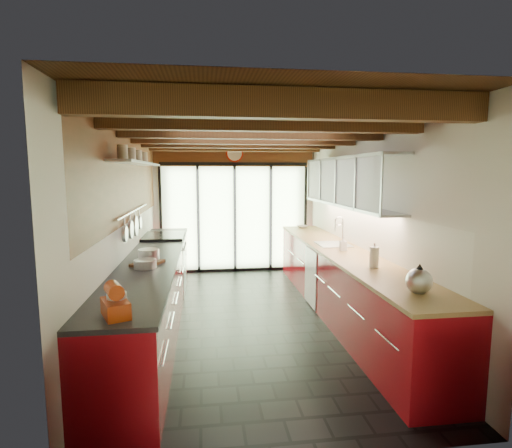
# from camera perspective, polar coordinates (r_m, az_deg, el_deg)

# --- Properties ---
(ground) EXTENTS (5.50, 5.50, 0.00)m
(ground) POSITION_cam_1_polar(r_m,az_deg,el_deg) (5.60, -0.76, -13.34)
(ground) COLOR black
(ground) RESTS_ON ground
(room_shell) EXTENTS (5.50, 5.50, 5.50)m
(room_shell) POSITION_cam_1_polar(r_m,az_deg,el_deg) (5.25, -0.79, 3.79)
(room_shell) COLOR silver
(room_shell) RESTS_ON ground
(ceiling_beams) EXTENTS (3.14, 5.06, 4.90)m
(ceiling_beams) POSITION_cam_1_polar(r_m,az_deg,el_deg) (5.64, -1.26, 12.26)
(ceiling_beams) COLOR #593316
(ceiling_beams) RESTS_ON ground
(glass_door) EXTENTS (2.95, 0.10, 2.90)m
(glass_door) POSITION_cam_1_polar(r_m,az_deg,el_deg) (7.93, -3.06, 5.03)
(glass_door) COLOR #C6EAAD
(glass_door) RESTS_ON ground
(left_counter) EXTENTS (0.68, 5.00, 0.92)m
(left_counter) POSITION_cam_1_polar(r_m,az_deg,el_deg) (5.46, -14.35, -9.02)
(left_counter) COLOR maroon
(left_counter) RESTS_ON ground
(range_stove) EXTENTS (0.66, 0.90, 0.97)m
(range_stove) POSITION_cam_1_polar(r_m,az_deg,el_deg) (6.86, -12.91, -5.55)
(range_stove) COLOR silver
(range_stove) RESTS_ON ground
(right_counter) EXTENTS (0.68, 5.00, 0.92)m
(right_counter) POSITION_cam_1_polar(r_m,az_deg,el_deg) (5.74, 12.09, -8.15)
(right_counter) COLOR maroon
(right_counter) RESTS_ON ground
(sink_assembly) EXTENTS (0.45, 0.52, 0.43)m
(sink_assembly) POSITION_cam_1_polar(r_m,az_deg,el_deg) (6.00, 11.08, -2.56)
(sink_assembly) COLOR silver
(sink_assembly) RESTS_ON right_counter
(upper_cabinets_right) EXTENTS (0.34, 3.00, 3.00)m
(upper_cabinets_right) POSITION_cam_1_polar(r_m,az_deg,el_deg) (5.87, 12.93, 5.90)
(upper_cabinets_right) COLOR silver
(upper_cabinets_right) RESTS_ON ground
(left_wall_fixtures) EXTENTS (0.28, 2.60, 0.96)m
(left_wall_fixtures) POSITION_cam_1_polar(r_m,az_deg,el_deg) (5.42, -16.66, 6.00)
(left_wall_fixtures) COLOR silver
(left_wall_fixtures) RESTS_ON ground
(stand_mixer) EXTENTS (0.27, 0.33, 0.26)m
(stand_mixer) POSITION_cam_1_polar(r_m,az_deg,el_deg) (3.18, -19.43, -10.54)
(stand_mixer) COLOR #C13B0F
(stand_mixer) RESTS_ON left_counter
(pot_large) EXTENTS (0.32, 0.32, 0.16)m
(pot_large) POSITION_cam_1_polar(r_m,az_deg,el_deg) (4.93, -15.06, -4.38)
(pot_large) COLOR silver
(pot_large) RESTS_ON left_counter
(pot_small) EXTENTS (0.25, 0.25, 0.10)m
(pot_small) POSITION_cam_1_polar(r_m,az_deg,el_deg) (4.64, -15.54, -5.50)
(pot_small) COLOR silver
(pot_small) RESTS_ON left_counter
(cutting_board) EXTENTS (0.39, 0.44, 0.03)m
(cutting_board) POSITION_cam_1_polar(r_m,az_deg,el_deg) (4.82, -15.23, -5.41)
(cutting_board) COLOR brown
(cutting_board) RESTS_ON left_counter
(kettle) EXTENTS (0.29, 0.32, 0.27)m
(kettle) POSITION_cam_1_polar(r_m,az_deg,el_deg) (3.84, 22.26, -7.35)
(kettle) COLOR silver
(kettle) RESTS_ON right_counter
(paper_towel) EXTENTS (0.12, 0.12, 0.28)m
(paper_towel) POSITION_cam_1_polar(r_m,az_deg,el_deg) (4.66, 16.53, -4.61)
(paper_towel) COLOR white
(paper_towel) RESTS_ON right_counter
(soap_bottle) EXTENTS (0.10, 0.10, 0.20)m
(soap_bottle) POSITION_cam_1_polar(r_m,az_deg,el_deg) (5.58, 12.36, -2.75)
(soap_bottle) COLOR silver
(soap_bottle) RESTS_ON right_counter
(bowl) EXTENTS (0.26, 0.26, 0.05)m
(bowl) POSITION_cam_1_polar(r_m,az_deg,el_deg) (7.76, 6.62, -0.37)
(bowl) COLOR silver
(bowl) RESTS_ON right_counter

